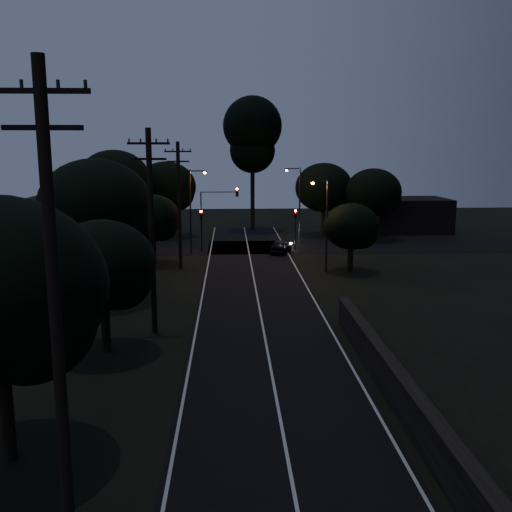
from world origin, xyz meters
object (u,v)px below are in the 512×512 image
signal_right (295,222)px  utility_pole_near (55,306)px  utility_pole_mid (151,229)px  streetlight_c (325,219)px  streetlight_b (298,200)px  signal_mast (218,207)px  signal_left (201,223)px  car (281,246)px  tall_pine (252,134)px  utility_pole_far (179,203)px  streetlight_a (192,206)px

signal_right → utility_pole_near: bearing=-104.2°
utility_pole_mid → streetlight_c: 19.15m
streetlight_b → signal_mast: bearing=-154.0°
utility_pole_mid → streetlight_b: size_ratio=1.38×
signal_left → car: size_ratio=1.07×
tall_pine → streetlight_c: size_ratio=2.16×
signal_left → signal_mast: 2.26m
utility_pole_mid → utility_pole_far: size_ratio=1.05×
utility_pole_far → signal_mast: size_ratio=1.68×
utility_pole_near → signal_mast: size_ratio=1.92×
signal_right → streetlight_b: streetlight_b is taller
utility_pole_near → signal_right: (10.60, 41.99, -3.41)m
signal_left → streetlight_c: 14.52m
signal_right → streetlight_a: size_ratio=0.51×
utility_pole_near → tall_pine: (7.00, 57.00, 5.44)m
tall_pine → signal_right: bearing=-76.5°
signal_right → streetlight_a: streetlight_a is taller
signal_left → streetlight_c: size_ratio=0.55×
signal_mast → streetlight_a: streetlight_a is taller
signal_left → streetlight_a: streetlight_a is taller
signal_left → tall_pine: bearing=69.5°
utility_pole_mid → streetlight_a: size_ratio=1.38×
utility_pole_mid → streetlight_b: bearing=68.7°
utility_pole_mid → tall_pine: tall_pine is taller
utility_pole_near → utility_pole_mid: size_ratio=1.09×
tall_pine → streetlight_c: tall_pine is taller
utility_pole_near → tall_pine: tall_pine is taller
utility_pole_mid → streetlight_b: utility_pole_mid is taller
signal_mast → streetlight_b: bearing=26.0°
signal_left → utility_pole_near: bearing=-91.9°
utility_pole_far → streetlight_a: size_ratio=1.31×
utility_pole_mid → streetlight_c: (11.83, 15.00, -1.39)m
utility_pole_mid → utility_pole_far: 17.00m
utility_pole_far → car: utility_pole_far is taller
utility_pole_mid → streetlight_a: utility_pole_mid is taller
utility_pole_near → signal_right: bearing=75.8°
car → signal_left: bearing=8.4°
utility_pole_mid → signal_right: utility_pole_mid is taller
tall_pine → streetlight_b: tall_pine is taller
utility_pole_far → tall_pine: size_ratio=0.65×
utility_pole_mid → utility_pole_far: utility_pole_mid is taller
streetlight_a → streetlight_b: size_ratio=1.00×
signal_mast → streetlight_a: (-2.39, -1.99, 0.30)m
tall_pine → streetlight_b: bearing=-68.6°
streetlight_c → car: bearing=107.6°
utility_pole_far → signal_mast: 8.64m
utility_pole_near → streetlight_b: utility_pole_near is taller
streetlight_b → car: size_ratio=2.09×
car → streetlight_a: bearing=22.7°
streetlight_b → streetlight_c: bearing=-87.9°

